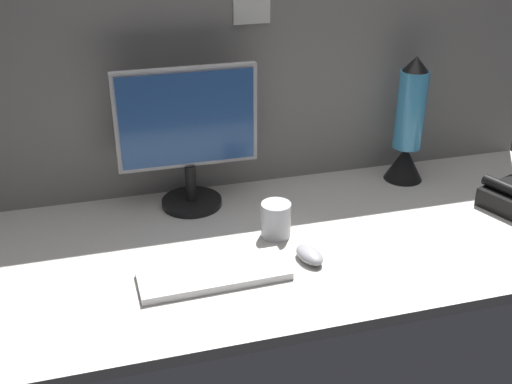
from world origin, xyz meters
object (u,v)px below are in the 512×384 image
(keyboard, at_px, (214,275))
(lava_lamp, at_px, (408,130))
(monitor, at_px, (188,132))
(mug_steel, at_px, (276,220))
(mouse, at_px, (310,255))

(keyboard, height_order, lava_lamp, lava_lamp)
(monitor, bearing_deg, keyboard, -92.12)
(mug_steel, bearing_deg, keyboard, -143.13)
(monitor, relative_size, mouse, 4.37)
(keyboard, bearing_deg, monitor, 86.33)
(monitor, bearing_deg, mouse, -58.46)
(monitor, distance_m, mouse, 0.50)
(monitor, height_order, mouse, monitor)
(lava_lamp, bearing_deg, mug_steel, -155.24)
(monitor, distance_m, lava_lamp, 0.70)
(mouse, distance_m, mug_steel, 0.15)
(monitor, height_order, keyboard, monitor)
(keyboard, bearing_deg, mug_steel, 35.32)
(mouse, bearing_deg, lava_lamp, 26.63)
(monitor, height_order, mug_steel, monitor)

